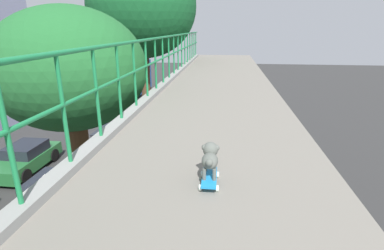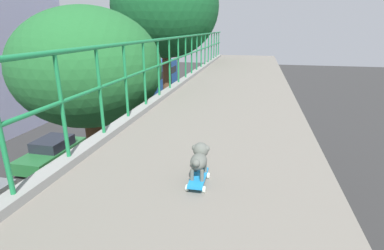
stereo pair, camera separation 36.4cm
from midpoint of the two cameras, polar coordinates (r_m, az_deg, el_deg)
The scene contains 8 objects.
car_yellow_cab_fifth at distance 13.16m, azimuth -20.64°, elevation -10.97°, with size 1.81×3.99×1.58m.
car_green_sixth at distance 17.14m, azimuth -24.79°, elevation -4.76°, with size 1.76×3.93×1.35m.
car_red_taxi_seventh at distance 17.88m, azimuth -10.28°, elevation -2.32°, with size 1.84×4.14×1.51m.
city_bus at distance 29.99m, azimuth -7.53°, elevation 8.66°, with size 2.49×11.41×3.41m.
roadside_tree_mid at distance 7.76m, azimuth -18.04°, elevation 9.70°, with size 3.61×3.61×7.38m.
roadside_tree_far at distance 14.01m, azimuth -4.40°, elevation 21.62°, with size 4.73×4.73×9.96m.
toy_skateboard at distance 2.96m, azimuth 4.81°, elevation -10.29°, with size 0.19×0.43×0.08m.
small_dog at distance 2.92m, azimuth 5.05°, elevation -6.27°, with size 0.18×0.38×0.31m.
Camera 2 is at (1.76, -0.26, 6.88)m, focal length 27.67 mm.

